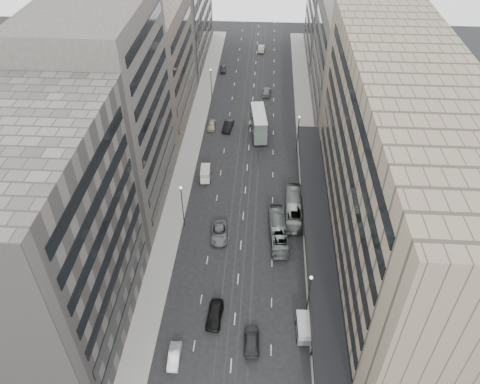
% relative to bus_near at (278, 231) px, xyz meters
% --- Properties ---
extents(ground, '(220.00, 220.00, 0.00)m').
position_rel_bus_near_xyz_m(ground, '(-5.85, -10.11, -1.48)').
color(ground, black).
rests_on(ground, ground).
extents(sidewalk_right, '(4.00, 125.00, 0.15)m').
position_rel_bus_near_xyz_m(sidewalk_right, '(6.15, 27.39, -1.41)').
color(sidewalk_right, gray).
rests_on(sidewalk_right, ground).
extents(sidewalk_left, '(4.00, 125.00, 0.15)m').
position_rel_bus_near_xyz_m(sidewalk_left, '(-17.85, 27.39, -1.41)').
color(sidewalk_left, gray).
rests_on(sidewalk_left, ground).
extents(department_store, '(19.20, 60.00, 30.00)m').
position_rel_bus_near_xyz_m(department_store, '(15.60, -2.11, 13.46)').
color(department_store, gray).
rests_on(department_store, ground).
extents(building_right_mid, '(15.00, 28.00, 24.00)m').
position_rel_bus_near_xyz_m(building_right_mid, '(15.65, 41.89, 10.52)').
color(building_right_mid, '#49433F').
rests_on(building_right_mid, ground).
extents(building_right_far, '(15.00, 32.00, 28.00)m').
position_rel_bus_near_xyz_m(building_right_far, '(15.65, 71.89, 12.52)').
color(building_right_far, slate).
rests_on(building_right_far, ground).
extents(building_left_a, '(15.00, 28.00, 30.00)m').
position_rel_bus_near_xyz_m(building_left_a, '(-27.35, -18.11, 13.52)').
color(building_left_a, slate).
rests_on(building_left_a, ground).
extents(building_left_b, '(15.00, 26.00, 34.00)m').
position_rel_bus_near_xyz_m(building_left_b, '(-27.35, 8.89, 15.52)').
color(building_left_b, '#49433F').
rests_on(building_left_b, ground).
extents(building_left_c, '(15.00, 28.00, 25.00)m').
position_rel_bus_near_xyz_m(building_left_c, '(-27.35, 35.89, 11.02)').
color(building_left_c, '#695E51').
rests_on(building_left_c, ground).
extents(building_left_d, '(15.00, 38.00, 28.00)m').
position_rel_bus_near_xyz_m(building_left_d, '(-27.35, 68.89, 12.52)').
color(building_left_d, slate).
rests_on(building_left_d, ground).
extents(lamp_right_near, '(0.44, 0.44, 8.32)m').
position_rel_bus_near_xyz_m(lamp_right_near, '(3.85, -15.11, 3.72)').
color(lamp_right_near, '#262628').
rests_on(lamp_right_near, ground).
extents(lamp_right_far, '(0.44, 0.44, 8.32)m').
position_rel_bus_near_xyz_m(lamp_right_far, '(3.85, 24.89, 3.72)').
color(lamp_right_far, '#262628').
rests_on(lamp_right_far, ground).
extents(lamp_left_near, '(0.44, 0.44, 8.32)m').
position_rel_bus_near_xyz_m(lamp_left_near, '(-15.55, 1.89, 3.72)').
color(lamp_left_near, '#262628').
rests_on(lamp_left_near, ground).
extents(lamp_left_far, '(0.44, 0.44, 8.32)m').
position_rel_bus_near_xyz_m(lamp_left_far, '(-15.55, 44.89, 3.72)').
color(lamp_left_far, '#262628').
rests_on(lamp_left_far, ground).
extents(bus_near, '(3.25, 10.81, 2.97)m').
position_rel_bus_near_xyz_m(bus_near, '(0.00, 0.00, 0.00)').
color(bus_near, slate).
rests_on(bus_near, ground).
extents(bus_far, '(2.78, 10.95, 3.03)m').
position_rel_bus_near_xyz_m(bus_far, '(2.65, 5.73, 0.03)').
color(bus_far, gray).
rests_on(bus_far, ground).
extents(double_decker, '(3.95, 9.98, 5.32)m').
position_rel_bus_near_xyz_m(double_decker, '(-4.04, 30.86, 1.39)').
color(double_decker, slate).
rests_on(double_decker, ground).
extents(vw_microbus, '(2.08, 4.29, 2.28)m').
position_rel_bus_near_xyz_m(vw_microbus, '(3.35, -17.83, -0.21)').
color(vw_microbus, slate).
rests_on(vw_microbus, ground).
extents(panel_van, '(2.08, 3.92, 2.41)m').
position_rel_bus_near_xyz_m(panel_van, '(-13.47, 14.73, -0.16)').
color(panel_van, white).
rests_on(panel_van, ground).
extents(sedan_0, '(2.33, 5.14, 1.71)m').
position_rel_bus_near_xyz_m(sedan_0, '(-8.58, -16.16, -0.63)').
color(sedan_0, black).
rests_on(sedan_0, ground).
extents(sedan_1, '(1.53, 4.09, 1.33)m').
position_rel_bus_near_xyz_m(sedan_1, '(-13.03, -22.62, -0.82)').
color(sedan_1, silver).
rests_on(sedan_1, ground).
extents(sedan_2, '(3.12, 5.87, 1.57)m').
position_rel_bus_near_xyz_m(sedan_2, '(-9.47, -0.30, -0.70)').
color(sedan_2, slate).
rests_on(sedan_2, ground).
extents(sedan_3, '(2.20, 5.06, 1.45)m').
position_rel_bus_near_xyz_m(sedan_3, '(-3.41, -19.79, -0.76)').
color(sedan_3, '#27272A').
rests_on(sedan_3, ground).
extents(sedan_4, '(1.84, 4.37, 1.48)m').
position_rel_bus_near_xyz_m(sedan_4, '(-14.35, 33.04, -0.75)').
color(sedan_4, '#A19686').
rests_on(sedan_4, ground).
extents(sedan_5, '(2.39, 5.21, 1.66)m').
position_rel_bus_near_xyz_m(sedan_5, '(-10.69, 32.78, -0.66)').
color(sedan_5, black).
rests_on(sedan_5, ground).
extents(sedan_6, '(3.00, 5.45, 1.44)m').
position_rel_bus_near_xyz_m(sedan_6, '(-4.93, 36.14, -0.76)').
color(sedan_6, silver).
rests_on(sedan_6, ground).
extents(sedan_7, '(2.43, 5.14, 1.45)m').
position_rel_bus_near_xyz_m(sedan_7, '(-2.63, 49.38, -0.76)').
color(sedan_7, slate).
rests_on(sedan_7, ground).
extents(sedan_8, '(1.83, 4.07, 1.36)m').
position_rel_bus_near_xyz_m(sedan_8, '(-14.35, 61.73, -0.81)').
color(sedan_8, '#28282A').
rests_on(sedan_8, ground).
extents(sedan_9, '(1.89, 5.01, 1.63)m').
position_rel_bus_near_xyz_m(sedan_9, '(-4.56, 75.89, -0.67)').
color(sedan_9, '#A39A87').
rests_on(sedan_9, ground).
extents(pedestrian, '(0.82, 0.60, 2.06)m').
position_rel_bus_near_xyz_m(pedestrian, '(4.35, -21.16, -0.30)').
color(pedestrian, black).
rests_on(pedestrian, sidewalk_right).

